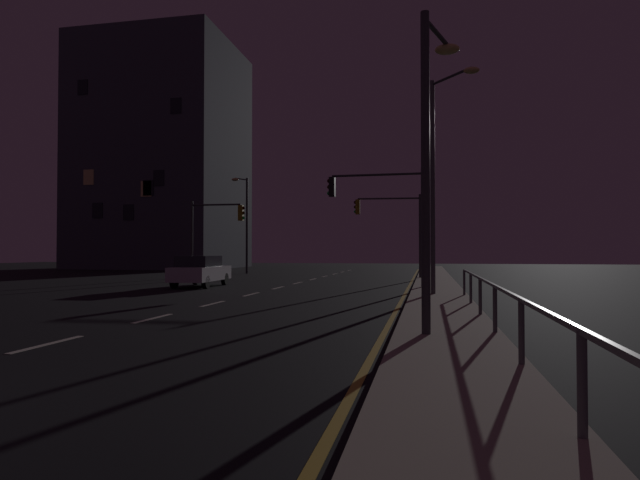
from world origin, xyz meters
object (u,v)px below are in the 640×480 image
(traffic_light_near_left, at_px, (215,224))
(building_distant, at_px, (163,157))
(traffic_light_near_right, at_px, (391,219))
(traffic_light_far_left, at_px, (380,203))
(street_lamp_median, at_px, (245,217))
(car, at_px, (200,271))
(street_lamp_mid_block, at_px, (430,140))
(street_lamp_corner, at_px, (439,165))

(traffic_light_near_left, bearing_deg, building_distant, 124.72)
(traffic_light_near_right, bearing_deg, traffic_light_near_left, -162.39)
(traffic_light_far_left, xyz_separation_m, traffic_light_near_left, (-10.63, 5.39, -0.64))
(traffic_light_near_left, xyz_separation_m, traffic_light_near_right, (10.52, 3.34, 0.43))
(street_lamp_median, bearing_deg, car, -78.66)
(car, relative_size, street_lamp_mid_block, 0.69)
(traffic_light_far_left, distance_m, building_distant, 38.72)
(street_lamp_median, bearing_deg, traffic_light_near_left, -80.92)
(street_lamp_mid_block, xyz_separation_m, street_lamp_median, (-14.45, 29.05, 0.44))
(traffic_light_near_left, bearing_deg, traffic_light_far_left, -26.86)
(street_lamp_corner, distance_m, building_distant, 43.40)
(street_lamp_corner, bearing_deg, street_lamp_mid_block, -92.21)
(car, xyz_separation_m, building_distant, (-16.86, 27.64, 11.22))
(street_lamp_mid_block, bearing_deg, street_lamp_median, 116.45)
(car, height_order, traffic_light_far_left, traffic_light_far_left)
(traffic_light_near_left, distance_m, street_lamp_mid_block, 23.29)
(street_lamp_corner, relative_size, street_lamp_median, 1.09)
(building_distant, bearing_deg, street_lamp_median, -42.12)
(traffic_light_far_left, relative_size, traffic_light_near_right, 1.05)
(traffic_light_near_right, xyz_separation_m, street_lamp_corner, (2.75, -13.03, 1.27))
(traffic_light_near_left, bearing_deg, street_lamp_corner, -36.14)
(street_lamp_mid_block, height_order, building_distant, building_distant)
(street_lamp_corner, bearing_deg, street_lamp_median, 127.42)
(traffic_light_far_left, distance_m, street_lamp_median, 19.38)
(car, xyz_separation_m, traffic_light_near_left, (-1.49, 5.47, 2.64))
(traffic_light_near_left, relative_size, traffic_light_near_right, 0.93)
(car, xyz_separation_m, traffic_light_far_left, (9.15, 0.08, 3.27))
(traffic_light_near_right, distance_m, building_distant, 33.04)
(traffic_light_near_right, height_order, street_lamp_mid_block, street_lamp_mid_block)
(traffic_light_near_right, distance_m, street_lamp_median, 13.65)
(street_lamp_corner, xyz_separation_m, street_lamp_mid_block, (-0.37, -9.68, -1.03))
(traffic_light_far_left, height_order, street_lamp_median, street_lamp_median)
(traffic_light_far_left, relative_size, street_lamp_mid_block, 0.85)
(car, xyz_separation_m, street_lamp_mid_block, (11.41, -13.91, 3.31))
(car, relative_size, street_lamp_corner, 0.54)
(traffic_light_near_right, xyz_separation_m, street_lamp_mid_block, (2.38, -22.71, 0.24))
(traffic_light_near_right, bearing_deg, street_lamp_mid_block, -84.02)
(traffic_light_near_left, relative_size, street_lamp_median, 0.64)
(traffic_light_near_right, bearing_deg, street_lamp_median, 152.30)
(street_lamp_mid_block, bearing_deg, street_lamp_corner, 87.79)
(traffic_light_near_left, height_order, street_lamp_mid_block, street_lamp_mid_block)
(street_lamp_median, bearing_deg, building_distant, 137.88)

